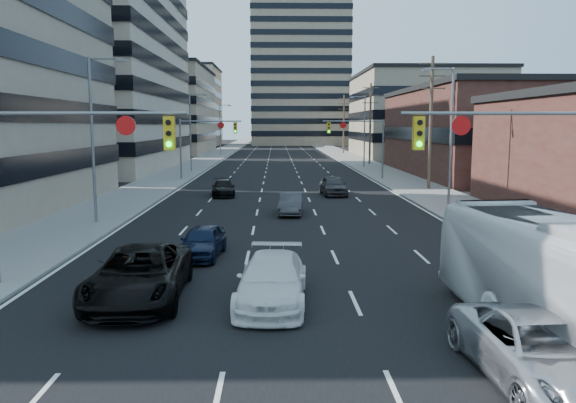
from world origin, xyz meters
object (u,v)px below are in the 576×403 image
at_px(white_van, 272,280).
at_px(sedan_blue, 202,241).
at_px(black_pickup, 139,274).
at_px(silver_suv, 540,351).

bearing_deg(white_van, sedan_blue, 119.14).
relative_size(black_pickup, silver_suv, 1.14).
height_order(black_pickup, sedan_blue, black_pickup).
bearing_deg(sedan_blue, white_van, -59.53).
xyz_separation_m(black_pickup, silver_suv, (9.78, -5.89, -0.10)).
height_order(white_van, silver_suv, white_van).
relative_size(silver_suv, sedan_blue, 1.33).
bearing_deg(black_pickup, white_van, -7.72).
relative_size(black_pickup, sedan_blue, 1.52).
bearing_deg(silver_suv, white_van, 133.09).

